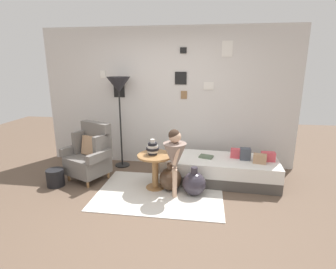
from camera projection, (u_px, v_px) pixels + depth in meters
ground_plane at (147, 214)px, 3.53m from camera, size 12.00×12.00×0.00m
gallery_wall at (168, 98)px, 5.06m from camera, size 4.80×0.12×2.60m
rug at (160, 192)px, 4.10m from camera, size 1.92×1.40×0.01m
armchair at (90, 154)px, 4.53m from camera, size 0.89×0.80×0.97m
daybed at (219, 169)px, 4.49m from camera, size 1.94×0.89×0.40m
pillow_head at (268, 157)px, 4.30m from camera, size 0.22×0.12×0.15m
pillow_mid at (260, 159)px, 4.20m from camera, size 0.22×0.16×0.15m
pillow_back at (245, 154)px, 4.35m from camera, size 0.17×0.12×0.20m
pillow_extra at (236, 153)px, 4.45m from camera, size 0.20×0.14×0.15m
side_table at (155, 165)px, 4.16m from camera, size 0.55×0.55×0.57m
vase_striped at (153, 148)px, 4.11m from camera, size 0.20×0.20×0.25m
floor_lamp at (119, 88)px, 4.82m from camera, size 0.43×0.43×1.71m
person_child at (175, 155)px, 3.84m from camera, size 0.34×0.34×1.04m
book_on_daybed at (206, 157)px, 4.48m from camera, size 0.26×0.21×0.03m
demijohn_near at (170, 179)px, 4.16m from camera, size 0.36×0.36×0.44m
demijohn_far at (194, 183)px, 4.00m from camera, size 0.36×0.36×0.44m
magazine_basket at (55, 178)px, 4.31m from camera, size 0.28×0.28×0.28m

